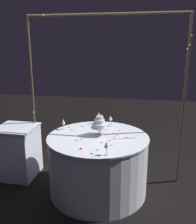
{
  "coord_description": "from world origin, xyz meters",
  "views": [
    {
      "loc": [
        0.56,
        -2.92,
        1.89
      ],
      "look_at": [
        0.0,
        0.0,
        1.1
      ],
      "focal_mm": 39.89,
      "sensor_mm": 36.0,
      "label": 1
    }
  ],
  "objects_px": {
    "decorative_arch": "(104,75)",
    "wine_glass_2": "(99,115)",
    "wine_glass_1": "(107,145)",
    "cake_knife": "(125,138)",
    "tiered_cake": "(100,124)",
    "wine_glass_0": "(63,122)",
    "main_table": "(98,164)",
    "side_table": "(18,151)",
    "wine_glass_3": "(110,118)"
  },
  "relations": [
    {
      "from": "main_table",
      "to": "tiered_cake",
      "type": "distance_m",
      "value": 0.54
    },
    {
      "from": "decorative_arch",
      "to": "main_table",
      "type": "height_order",
      "value": "decorative_arch"
    },
    {
      "from": "tiered_cake",
      "to": "side_table",
      "type": "bearing_deg",
      "value": 173.93
    },
    {
      "from": "side_table",
      "to": "tiered_cake",
      "type": "bearing_deg",
      "value": -6.07
    },
    {
      "from": "wine_glass_2",
      "to": "wine_glass_3",
      "type": "distance_m",
      "value": 0.2
    },
    {
      "from": "side_table",
      "to": "wine_glass_3",
      "type": "height_order",
      "value": "wine_glass_3"
    },
    {
      "from": "decorative_arch",
      "to": "tiered_cake",
      "type": "height_order",
      "value": "decorative_arch"
    },
    {
      "from": "wine_glass_2",
      "to": "decorative_arch",
      "type": "bearing_deg",
      "value": -40.14
    },
    {
      "from": "main_table",
      "to": "wine_glass_3",
      "type": "relative_size",
      "value": 8.33
    },
    {
      "from": "wine_glass_3",
      "to": "cake_knife",
      "type": "distance_m",
      "value": 0.53
    },
    {
      "from": "wine_glass_2",
      "to": "wine_glass_3",
      "type": "height_order",
      "value": "wine_glass_2"
    },
    {
      "from": "decorative_arch",
      "to": "main_table",
      "type": "bearing_deg",
      "value": -90.15
    },
    {
      "from": "wine_glass_0",
      "to": "wine_glass_2",
      "type": "distance_m",
      "value": 0.55
    },
    {
      "from": "decorative_arch",
      "to": "wine_glass_0",
      "type": "relative_size",
      "value": 15.2
    },
    {
      "from": "main_table",
      "to": "wine_glass_2",
      "type": "bearing_deg",
      "value": 99.69
    },
    {
      "from": "wine_glass_1",
      "to": "wine_glass_3",
      "type": "distance_m",
      "value": 0.97
    },
    {
      "from": "wine_glass_0",
      "to": "wine_glass_1",
      "type": "relative_size",
      "value": 0.98
    },
    {
      "from": "side_table",
      "to": "cake_knife",
      "type": "height_order",
      "value": "cake_knife"
    },
    {
      "from": "cake_knife",
      "to": "decorative_arch",
      "type": "bearing_deg",
      "value": 127.06
    },
    {
      "from": "wine_glass_2",
      "to": "wine_glass_3",
      "type": "bearing_deg",
      "value": -22.59
    },
    {
      "from": "tiered_cake",
      "to": "wine_glass_3",
      "type": "relative_size",
      "value": 1.65
    },
    {
      "from": "decorative_arch",
      "to": "wine_glass_2",
      "type": "relative_size",
      "value": 12.82
    },
    {
      "from": "wine_glass_2",
      "to": "wine_glass_0",
      "type": "bearing_deg",
      "value": -141.24
    },
    {
      "from": "wine_glass_0",
      "to": "wine_glass_3",
      "type": "distance_m",
      "value": 0.67
    },
    {
      "from": "wine_glass_0",
      "to": "cake_knife",
      "type": "relative_size",
      "value": 0.52
    },
    {
      "from": "wine_glass_0",
      "to": "wine_glass_1",
      "type": "xyz_separation_m",
      "value": [
        0.71,
        -0.7,
        0.0
      ]
    },
    {
      "from": "wine_glass_1",
      "to": "wine_glass_3",
      "type": "bearing_deg",
      "value": 95.72
    },
    {
      "from": "wine_glass_3",
      "to": "wine_glass_0",
      "type": "bearing_deg",
      "value": -156.46
    },
    {
      "from": "wine_glass_1",
      "to": "wine_glass_2",
      "type": "relative_size",
      "value": 0.86
    },
    {
      "from": "decorative_arch",
      "to": "wine_glass_2",
      "type": "xyz_separation_m",
      "value": [
        -0.09,
        0.08,
        -0.6
      ]
    },
    {
      "from": "side_table",
      "to": "cake_knife",
      "type": "relative_size",
      "value": 2.61
    },
    {
      "from": "cake_knife",
      "to": "side_table",
      "type": "bearing_deg",
      "value": 172.81
    },
    {
      "from": "wine_glass_1",
      "to": "cake_knife",
      "type": "xyz_separation_m",
      "value": [
        0.15,
        0.51,
        -0.11
      ]
    },
    {
      "from": "main_table",
      "to": "cake_knife",
      "type": "bearing_deg",
      "value": -1.95
    },
    {
      "from": "decorative_arch",
      "to": "wine_glass_3",
      "type": "xyz_separation_m",
      "value": [
        0.09,
        -0.0,
        -0.62
      ]
    },
    {
      "from": "wine_glass_0",
      "to": "wine_glass_2",
      "type": "height_order",
      "value": "wine_glass_2"
    },
    {
      "from": "tiered_cake",
      "to": "wine_glass_0",
      "type": "height_order",
      "value": "tiered_cake"
    },
    {
      "from": "decorative_arch",
      "to": "side_table",
      "type": "relative_size",
      "value": 3.03
    },
    {
      "from": "wine_glass_1",
      "to": "wine_glass_0",
      "type": "bearing_deg",
      "value": 135.34
    },
    {
      "from": "decorative_arch",
      "to": "side_table",
      "type": "distance_m",
      "value": 1.7
    },
    {
      "from": "side_table",
      "to": "tiered_cake",
      "type": "height_order",
      "value": "tiered_cake"
    },
    {
      "from": "main_table",
      "to": "wine_glass_2",
      "type": "height_order",
      "value": "wine_glass_2"
    },
    {
      "from": "side_table",
      "to": "decorative_arch",
      "type": "bearing_deg",
      "value": 11.55
    },
    {
      "from": "decorative_arch",
      "to": "wine_glass_0",
      "type": "distance_m",
      "value": 0.85
    },
    {
      "from": "wine_glass_2",
      "to": "cake_knife",
      "type": "height_order",
      "value": "wine_glass_2"
    },
    {
      "from": "main_table",
      "to": "wine_glass_1",
      "type": "height_order",
      "value": "wine_glass_1"
    },
    {
      "from": "wine_glass_0",
      "to": "wine_glass_1",
      "type": "distance_m",
      "value": 1.0
    },
    {
      "from": "main_table",
      "to": "wine_glass_2",
      "type": "distance_m",
      "value": 0.74
    },
    {
      "from": "tiered_cake",
      "to": "wine_glass_1",
      "type": "xyz_separation_m",
      "value": [
        0.18,
        -0.58,
        -0.04
      ]
    },
    {
      "from": "main_table",
      "to": "wine_glass_1",
      "type": "distance_m",
      "value": 0.75
    }
  ]
}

